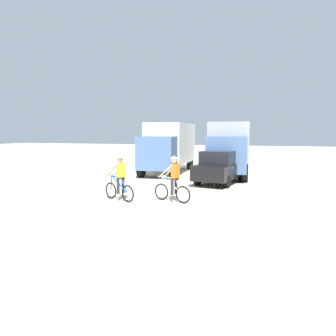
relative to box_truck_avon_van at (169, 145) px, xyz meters
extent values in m
plane|color=beige|center=(2.28, -10.99, -1.87)|extent=(120.00, 120.00, 0.00)
cube|color=white|center=(-0.03, 0.57, 0.13)|extent=(2.70, 5.33, 2.70)
cube|color=#4C6B9E|center=(0.17, -2.82, -0.37)|extent=(2.28, 1.63, 2.00)
cube|color=black|center=(0.21, -3.52, -0.02)|extent=(2.03, 0.20, 0.80)
cylinder|color=black|center=(1.18, -2.66, -1.37)|extent=(0.38, 1.02, 1.00)
cylinder|color=black|center=(-0.86, -2.78, -1.37)|extent=(0.38, 1.02, 1.00)
cylinder|color=black|center=(0.89, 2.32, -1.37)|extent=(0.38, 1.02, 1.00)
cylinder|color=black|center=(-1.15, 2.20, -1.37)|extent=(0.38, 1.02, 1.00)
cube|color=#9E9EA3|center=(4.08, 0.49, 0.13)|extent=(2.80, 5.37, 2.70)
cube|color=#4C6B9E|center=(4.34, -2.90, -0.37)|extent=(2.31, 1.67, 2.00)
cube|color=black|center=(4.39, -3.60, -0.02)|extent=(2.02, 0.24, 0.80)
cylinder|color=black|center=(5.35, -2.72, -1.37)|extent=(0.40, 1.02, 1.00)
cylinder|color=black|center=(3.32, -2.88, -1.37)|extent=(0.40, 1.02, 1.00)
cylinder|color=black|center=(4.96, 2.25, -1.37)|extent=(0.40, 1.02, 1.00)
cylinder|color=black|center=(2.93, 2.09, -1.37)|extent=(0.40, 1.02, 1.00)
cube|color=black|center=(4.12, -3.52, -1.17)|extent=(2.42, 4.43, 0.76)
cube|color=black|center=(4.10, -3.67, -0.45)|extent=(1.92, 2.33, 0.68)
cylinder|color=black|center=(3.56, -2.11, -1.55)|extent=(0.32, 0.67, 0.64)
cylinder|color=black|center=(5.10, -2.36, -1.55)|extent=(0.32, 0.67, 0.64)
cylinder|color=black|center=(3.14, -4.68, -1.55)|extent=(0.32, 0.67, 0.64)
cylinder|color=black|center=(4.68, -4.93, -1.55)|extent=(0.32, 0.67, 0.64)
torus|color=black|center=(0.50, -9.05, -1.53)|extent=(0.65, 0.32, 0.68)
cylinder|color=silver|center=(0.50, -9.05, -1.53)|extent=(0.10, 0.10, 0.08)
torus|color=black|center=(1.47, -9.45, -1.53)|extent=(0.65, 0.32, 0.68)
cylinder|color=silver|center=(1.47, -9.45, -1.53)|extent=(0.10, 0.10, 0.08)
cylinder|color=blue|center=(1.01, -9.26, -1.21)|extent=(0.97, 0.44, 0.68)
cylinder|color=blue|center=(0.85, -9.19, -0.93)|extent=(0.63, 0.30, 0.13)
cylinder|color=blue|center=(1.31, -9.39, -1.25)|extent=(0.38, 0.20, 0.59)
cylinder|color=blue|center=(0.53, -9.06, -1.21)|extent=(0.11, 0.08, 0.64)
cylinder|color=silver|center=(0.55, -9.07, -0.89)|extent=(0.23, 0.49, 0.04)
cube|color=black|center=(1.15, -9.32, -0.94)|extent=(0.27, 0.20, 0.06)
cube|color=gold|center=(1.13, -9.31, -0.63)|extent=(0.31, 0.37, 0.56)
sphere|color=#A87A5B|center=(1.08, -9.29, -0.23)|extent=(0.22, 0.22, 0.22)
cone|color=silver|center=(1.08, -9.29, -0.10)|extent=(0.32, 0.32, 0.10)
cylinder|color=#26262B|center=(1.03, -9.41, -1.24)|extent=(0.12, 0.12, 0.66)
cylinder|color=#26262B|center=(1.13, -9.17, -1.24)|extent=(0.12, 0.12, 0.66)
cylinder|color=#A87A5B|center=(0.75, -9.35, -0.65)|extent=(0.61, 0.25, 0.53)
cylinder|color=#A87A5B|center=(0.89, -9.02, -0.65)|extent=(0.58, 0.33, 0.53)
torus|color=black|center=(2.57, -8.63, -1.53)|extent=(0.67, 0.27, 0.68)
cylinder|color=silver|center=(2.57, -8.63, -1.53)|extent=(0.10, 0.10, 0.08)
torus|color=black|center=(3.57, -8.95, -1.53)|extent=(0.67, 0.27, 0.68)
cylinder|color=silver|center=(3.57, -8.95, -1.53)|extent=(0.10, 0.10, 0.08)
cylinder|color=silver|center=(3.09, -8.80, -1.21)|extent=(0.99, 0.37, 0.68)
cylinder|color=silver|center=(2.93, -8.74, -0.93)|extent=(0.64, 0.25, 0.13)
cylinder|color=silver|center=(3.40, -8.90, -1.25)|extent=(0.38, 0.17, 0.59)
cylinder|color=silver|center=(2.59, -8.64, -1.21)|extent=(0.11, 0.08, 0.64)
cylinder|color=silver|center=(2.62, -8.64, -0.89)|extent=(0.20, 0.51, 0.04)
cube|color=black|center=(3.24, -8.85, -0.94)|extent=(0.27, 0.19, 0.06)
cube|color=orange|center=(3.22, -8.84, -0.63)|extent=(0.29, 0.37, 0.56)
sphere|color=beige|center=(3.16, -8.82, -0.23)|extent=(0.22, 0.22, 0.22)
cone|color=silver|center=(3.16, -8.82, -0.10)|extent=(0.32, 0.32, 0.10)
cylinder|color=#26262B|center=(3.12, -8.94, -1.24)|extent=(0.12, 0.12, 0.66)
cylinder|color=#26262B|center=(3.21, -8.70, -1.24)|extent=(0.12, 0.12, 0.66)
cylinder|color=beige|center=(2.85, -8.91, -0.65)|extent=(0.62, 0.20, 0.53)
cylinder|color=beige|center=(2.96, -8.56, -0.65)|extent=(0.60, 0.28, 0.53)
torus|color=black|center=(4.69, -4.34, -1.53)|extent=(0.33, 0.65, 0.68)
torus|color=black|center=(4.27, -5.30, -1.53)|extent=(0.33, 0.65, 0.68)
cube|color=gold|center=(4.48, -4.82, -1.25)|extent=(0.40, 0.83, 0.36)
cylinder|color=silver|center=(4.67, -4.39, -0.92)|extent=(0.47, 0.23, 0.04)
camera|label=1|loc=(6.84, -20.41, 0.82)|focal=33.69mm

